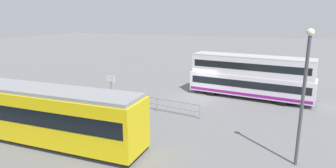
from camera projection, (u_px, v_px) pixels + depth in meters
The scene contains 8 objects.
ground_plane at pixel (201, 98), 26.20m from camera, with size 160.00×160.00×0.00m, color slate.
double_decker_bus at pixel (250, 77), 25.72m from camera, with size 11.06×3.81×3.86m.
tram_yellow at pixel (44, 114), 16.73m from camera, with size 12.52×2.73×3.29m.
pedestrian_near_railing at pixel (120, 102), 21.36m from camera, with size 0.42×0.42×1.79m.
pedestrian_crossing at pixel (136, 119), 17.72m from camera, with size 0.43×0.43×1.81m.
pedestrian_railing at pixel (157, 102), 22.31m from camera, with size 7.34×1.10×1.08m.
info_sign at pixel (111, 84), 23.85m from camera, with size 1.01×0.32×2.59m.
street_lamp at pixel (304, 89), 13.47m from camera, with size 0.36×0.36×6.77m.
Camera 1 is at (-6.54, 24.51, 7.32)m, focal length 30.46 mm.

